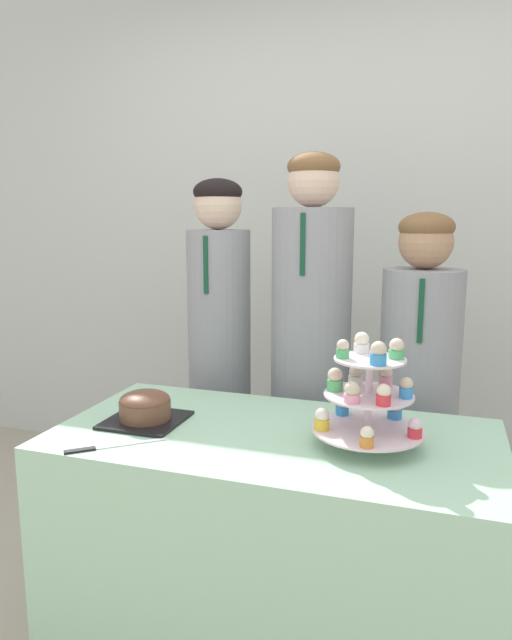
{
  "coord_description": "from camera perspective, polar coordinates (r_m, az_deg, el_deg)",
  "views": [
    {
      "loc": [
        0.45,
        -1.21,
        1.38
      ],
      "look_at": [
        -0.07,
        0.37,
        1.09
      ],
      "focal_mm": 32.0,
      "sensor_mm": 36.0,
      "label": 1
    }
  ],
  "objects": [
    {
      "name": "student_0",
      "position": [
        2.38,
        -3.64,
        -5.21
      ],
      "size": [
        0.26,
        0.26,
        1.54
      ],
      "color": "#939399",
      "rests_on": "ground_plane"
    },
    {
      "name": "wall_back",
      "position": [
        3.0,
        9.73,
        9.3
      ],
      "size": [
        9.0,
        0.06,
        2.7
      ],
      "color": "silver",
      "rests_on": "ground_plane"
    },
    {
      "name": "cake_knife",
      "position": [
        1.68,
        -15.44,
        -12.25
      ],
      "size": [
        0.23,
        0.19,
        0.01
      ],
      "rotation": [
        0.0,
        0.0,
        0.69
      ],
      "color": "silver",
      "rests_on": "table"
    },
    {
      "name": "table",
      "position": [
        1.9,
        1.78,
        -21.87
      ],
      "size": [
        1.31,
        0.67,
        0.75
      ],
      "color": "#A8DBB2",
      "rests_on": "ground_plane"
    },
    {
      "name": "student_1",
      "position": [
        2.26,
        5.44,
        -5.51
      ],
      "size": [
        0.31,
        0.31,
        1.63
      ],
      "color": "#939399",
      "rests_on": "ground_plane"
    },
    {
      "name": "cupcake_stand",
      "position": [
        1.62,
        11.12,
        -7.27
      ],
      "size": [
        0.31,
        0.31,
        0.32
      ],
      "color": "silver",
      "rests_on": "table"
    },
    {
      "name": "round_cake",
      "position": [
        1.84,
        -11.03,
        -8.56
      ],
      "size": [
        0.23,
        0.23,
        0.1
      ],
      "color": "black",
      "rests_on": "table"
    },
    {
      "name": "student_2",
      "position": [
        2.24,
        15.82,
        -8.74
      ],
      "size": [
        0.29,
        0.3,
        1.41
      ],
      "color": "#939399",
      "rests_on": "ground_plane"
    }
  ]
}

